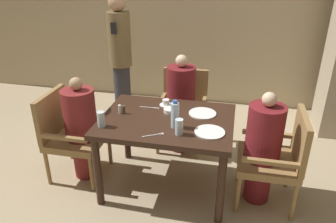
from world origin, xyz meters
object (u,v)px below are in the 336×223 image
(chair_left_side, at_px, (69,132))
(diner_in_left_chair, at_px, (81,128))
(teacup_with_saucer, at_px, (166,103))
(glass_tall_near, at_px, (101,119))
(chair_far_side, at_px, (183,106))
(diner_in_right_chair, at_px, (262,147))
(diner_in_far_chair, at_px, (181,103))
(plate_main_right, at_px, (210,132))
(water_bottle, at_px, (175,115))
(chair_right_side, at_px, (278,155))
(bowl_small, at_px, (170,110))
(plate_main_left, at_px, (202,113))
(glass_tall_mid, at_px, (179,127))
(standing_host, at_px, (120,57))

(chair_left_side, distance_m, diner_in_left_chair, 0.16)
(diner_in_left_chair, relative_size, teacup_with_saucer, 8.53)
(glass_tall_near, bearing_deg, chair_far_side, 65.21)
(chair_far_side, xyz_separation_m, diner_in_right_chair, (0.88, -0.87, 0.07))
(diner_in_far_chair, bearing_deg, plate_main_right, -65.60)
(chair_left_side, xyz_separation_m, water_bottle, (1.12, -0.14, 0.38))
(chair_far_side, xyz_separation_m, chair_right_side, (1.02, -0.87, 0.00))
(plate_main_right, relative_size, water_bottle, 1.03)
(chair_left_side, relative_size, bowl_small, 7.30)
(glass_tall_near, bearing_deg, plate_main_left, 27.65)
(chair_right_side, bearing_deg, glass_tall_mid, -162.88)
(diner_in_far_chair, xyz_separation_m, bowl_small, (-0.00, -0.59, 0.18))
(diner_in_right_chair, bearing_deg, teacup_with_saucer, 163.26)
(chair_left_side, relative_size, chair_far_side, 1.00)
(chair_far_side, relative_size, bowl_small, 7.30)
(diner_in_far_chair, distance_m, bowl_small, 0.62)
(plate_main_left, relative_size, water_bottle, 1.03)
(bowl_small, bearing_deg, teacup_with_saucer, 115.99)
(chair_far_side, distance_m, plate_main_right, 1.16)
(chair_far_side, bearing_deg, chair_right_side, -40.45)
(diner_in_far_chair, distance_m, glass_tall_near, 1.15)
(chair_left_side, distance_m, chair_right_side, 2.04)
(chair_right_side, height_order, standing_host, standing_host)
(chair_right_side, bearing_deg, diner_in_left_chair, 180.00)
(chair_left_side, xyz_separation_m, diner_in_left_chair, (0.14, 0.00, 0.06))
(diner_in_far_chair, relative_size, standing_host, 0.67)
(chair_left_side, height_order, standing_host, standing_host)
(chair_far_side, bearing_deg, glass_tall_near, -114.79)
(water_bottle, bearing_deg, teacup_with_saucer, 112.41)
(plate_main_right, bearing_deg, plate_main_left, 106.55)
(chair_right_side, relative_size, glass_tall_mid, 6.52)
(plate_main_left, relative_size, glass_tall_near, 1.87)
(plate_main_right, bearing_deg, chair_right_side, 16.70)
(diner_in_right_chair, xyz_separation_m, teacup_with_saucer, (-0.95, 0.29, 0.22))
(diner_in_far_chair, bearing_deg, diner_in_left_chair, -140.35)
(plate_main_left, bearing_deg, plate_main_right, -73.45)
(chair_far_side, height_order, glass_tall_near, chair_far_side)
(plate_main_left, bearing_deg, chair_left_side, -172.86)
(teacup_with_saucer, height_order, glass_tall_mid, glass_tall_mid)
(plate_main_right, height_order, teacup_with_saucer, teacup_with_saucer)
(diner_in_right_chair, bearing_deg, plate_main_left, 163.67)
(teacup_with_saucer, bearing_deg, glass_tall_mid, -66.63)
(chair_left_side, relative_size, glass_tall_near, 6.52)
(diner_in_right_chair, distance_m, plate_main_left, 0.63)
(glass_tall_mid, bearing_deg, water_bottle, 116.72)
(chair_right_side, bearing_deg, standing_host, 146.11)
(diner_in_left_chair, xyz_separation_m, standing_host, (-0.03, 1.30, 0.36))
(chair_far_side, distance_m, bowl_small, 0.79)
(chair_far_side, height_order, glass_tall_mid, chair_far_side)
(glass_tall_mid, bearing_deg, bowl_small, 112.36)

